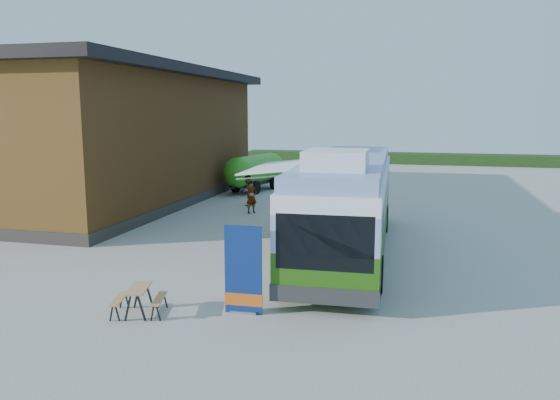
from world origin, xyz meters
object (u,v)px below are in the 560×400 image
(picnic_table, at_px, (139,294))
(bus, at_px, (348,201))
(person_b, at_px, (248,190))
(person_a, at_px, (252,197))
(slurry_tanker, at_px, (255,170))
(banner, at_px, (243,278))

(picnic_table, bearing_deg, bus, 44.49)
(bus, relative_size, person_b, 7.90)
(person_a, relative_size, slurry_tanker, 0.27)
(bus, height_order, banner, bus)
(bus, height_order, person_b, bus)
(bus, distance_m, banner, 7.00)
(slurry_tanker, bearing_deg, person_a, -61.75)
(banner, height_order, person_a, banner)
(person_a, bearing_deg, picnic_table, -132.58)
(banner, bearing_deg, person_a, 104.14)
(bus, relative_size, picnic_table, 8.94)
(bus, xyz_separation_m, picnic_table, (-4.30, -7.42, -1.40))
(bus, bearing_deg, person_a, 128.10)
(person_b, bearing_deg, bus, 42.34)
(bus, distance_m, person_b, 11.05)
(person_a, distance_m, slurry_tanker, 7.90)
(picnic_table, relative_size, slurry_tanker, 0.24)
(slurry_tanker, bearing_deg, bus, -48.61)
(banner, height_order, slurry_tanker, slurry_tanker)
(banner, xyz_separation_m, picnic_table, (-2.56, -0.71, -0.41))
(banner, xyz_separation_m, person_a, (-3.98, 13.41, -0.11))
(person_a, xyz_separation_m, person_b, (-0.88, 2.09, 0.01))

